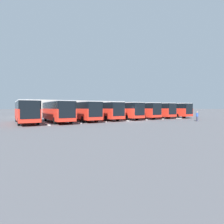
# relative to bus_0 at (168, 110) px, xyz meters

# --- Properties ---
(ground_plane) EXTENTS (600.00, 600.00, 0.00)m
(ground_plane) POSITION_rel_bus_0_xyz_m (15.22, 5.38, -1.84)
(ground_plane) COLOR #5B5B60
(bus_0) EXTENTS (2.67, 11.39, 3.30)m
(bus_0) POSITION_rel_bus_0_xyz_m (0.00, 0.00, 0.00)
(bus_0) COLOR red
(bus_0) RESTS_ON ground_plane
(curb_divider_0) EXTENTS (0.32, 7.22, 0.15)m
(curb_divider_0) POSITION_rel_bus_0_xyz_m (2.17, 1.68, -1.77)
(curb_divider_0) COLOR #B2B2AD
(curb_divider_0) RESTS_ON ground_plane
(bus_1) EXTENTS (2.67, 11.39, 3.30)m
(bus_1) POSITION_rel_bus_0_xyz_m (4.35, -0.73, 0.00)
(bus_1) COLOR red
(bus_1) RESTS_ON ground_plane
(curb_divider_1) EXTENTS (0.32, 7.22, 0.15)m
(curb_divider_1) POSITION_rel_bus_0_xyz_m (6.52, 0.95, -1.77)
(curb_divider_1) COLOR #B2B2AD
(curb_divider_1) RESTS_ON ground_plane
(bus_2) EXTENTS (2.67, 11.39, 3.30)m
(bus_2) POSITION_rel_bus_0_xyz_m (8.70, -0.72, 0.00)
(bus_2) COLOR red
(bus_2) RESTS_ON ground_plane
(curb_divider_2) EXTENTS (0.32, 7.22, 0.15)m
(curb_divider_2) POSITION_rel_bus_0_xyz_m (10.87, 0.96, -1.77)
(curb_divider_2) COLOR #B2B2AD
(curb_divider_2) RESTS_ON ground_plane
(bus_3) EXTENTS (2.67, 11.39, 3.30)m
(bus_3) POSITION_rel_bus_0_xyz_m (13.05, -0.62, 0.00)
(bus_3) COLOR red
(bus_3) RESTS_ON ground_plane
(curb_divider_3) EXTENTS (0.32, 7.22, 0.15)m
(curb_divider_3) POSITION_rel_bus_0_xyz_m (15.22, 1.06, -1.77)
(curb_divider_3) COLOR #B2B2AD
(curb_divider_3) RESTS_ON ground_plane
(bus_4) EXTENTS (2.67, 11.39, 3.30)m
(bus_4) POSITION_rel_bus_0_xyz_m (17.39, -0.61, 0.00)
(bus_4) COLOR red
(bus_4) RESTS_ON ground_plane
(curb_divider_4) EXTENTS (0.32, 7.22, 0.15)m
(curb_divider_4) POSITION_rel_bus_0_xyz_m (19.57, 1.07, -1.77)
(curb_divider_4) COLOR #B2B2AD
(curb_divider_4) RESTS_ON ground_plane
(bus_5) EXTENTS (2.67, 11.39, 3.30)m
(bus_5) POSITION_rel_bus_0_xyz_m (21.74, -0.20, 0.00)
(bus_5) COLOR red
(bus_5) RESTS_ON ground_plane
(curb_divider_5) EXTENTS (0.32, 7.22, 0.15)m
(curb_divider_5) POSITION_rel_bus_0_xyz_m (23.92, 1.48, -1.77)
(curb_divider_5) COLOR #B2B2AD
(curb_divider_5) RESTS_ON ground_plane
(bus_6) EXTENTS (2.67, 11.39, 3.30)m
(bus_6) POSITION_rel_bus_0_xyz_m (26.09, 0.27, 0.00)
(bus_6) COLOR red
(bus_6) RESTS_ON ground_plane
(curb_divider_6) EXTENTS (0.32, 7.22, 0.15)m
(curb_divider_6) POSITION_rel_bus_0_xyz_m (28.27, 1.95, -1.77)
(curb_divider_6) COLOR #B2B2AD
(curb_divider_6) RESTS_ON ground_plane
(bus_7) EXTENTS (2.67, 11.39, 3.30)m
(bus_7) POSITION_rel_bus_0_xyz_m (30.44, -0.25, 0.00)
(bus_7) COLOR red
(bus_7) RESTS_ON ground_plane
(pedestrian) EXTENTS (0.51, 0.51, 1.65)m
(pedestrian) POSITION_rel_bus_0_xyz_m (5.30, 10.71, -0.95)
(pedestrian) COLOR #38384C
(pedestrian) RESTS_ON ground_plane
(station_building) EXTENTS (27.48, 14.45, 4.22)m
(station_building) POSITION_rel_bus_0_xyz_m (15.22, -21.37, 0.30)
(station_building) COLOR beige
(station_building) RESTS_ON ground_plane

